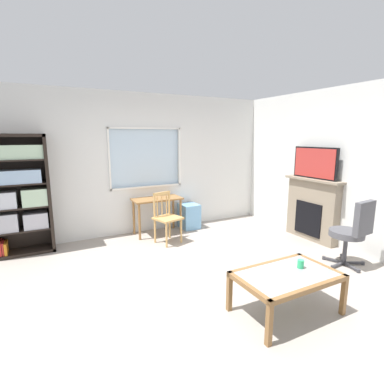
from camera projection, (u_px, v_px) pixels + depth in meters
The scene contains 12 objects.
ground at pixel (202, 284), 3.80m from camera, with size 6.38×5.92×0.02m, color #9E9389.
wall_back_with_window at pixel (140, 165), 5.68m from camera, with size 5.38×0.15×2.67m.
wall_right at pixel (348, 169), 4.80m from camera, with size 0.12×5.12×2.67m, color silver.
bookshelf at pixel (18, 193), 4.60m from camera, with size 0.90×0.38×1.91m.
desk_under_window at pixel (157, 204), 5.61m from camera, with size 0.93×0.45×0.71m.
wooden_chair at pixel (167, 217), 5.18m from camera, with size 0.52×0.50×0.90m.
plastic_drawer_unit at pixel (189, 216), 6.05m from camera, with size 0.35×0.40×0.50m, color #72ADDB.
fireplace at pixel (312, 209), 5.33m from camera, with size 0.26×1.12×1.13m.
tv at pixel (315, 163), 5.16m from camera, with size 0.06×0.89×0.55m.
office_chair at pixel (353, 230), 4.18m from camera, with size 0.57×0.58×1.00m.
coffee_table at pixel (287, 279), 3.10m from camera, with size 1.08×0.67×0.45m.
sippy_cup at pixel (301, 264), 3.21m from camera, with size 0.07×0.07×0.09m, color #33B770.
Camera 1 is at (-1.74, -3.05, 1.87)m, focal length 27.42 mm.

